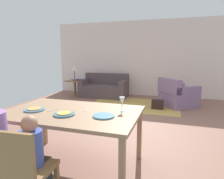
# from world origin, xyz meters

# --- Properties ---
(ground_plane) EXTENTS (7.08, 6.19, 0.02)m
(ground_plane) POSITION_xyz_m (0.00, 0.49, -0.01)
(ground_plane) COLOR #8A5E4F
(back_wall) EXTENTS (7.08, 0.10, 2.70)m
(back_wall) POSITION_xyz_m (0.00, 3.64, 1.35)
(back_wall) COLOR silver
(back_wall) RESTS_ON ground_plane
(dining_table) EXTENTS (1.70, 1.08, 0.76)m
(dining_table) POSITION_xyz_m (-0.26, -1.49, 0.69)
(dining_table) COLOR #9D7857
(dining_table) RESTS_ON ground_plane
(plate_near_man) EXTENTS (0.25, 0.25, 0.02)m
(plate_near_man) POSITION_xyz_m (-0.73, -1.61, 0.77)
(plate_near_man) COLOR teal
(plate_near_man) RESTS_ON dining_table
(pizza_near_man) EXTENTS (0.17, 0.17, 0.01)m
(pizza_near_man) POSITION_xyz_m (-0.73, -1.61, 0.78)
(pizza_near_man) COLOR #DC974B
(pizza_near_man) RESTS_ON plate_near_man
(plate_near_child) EXTENTS (0.25, 0.25, 0.02)m
(plate_near_child) POSITION_xyz_m (-0.26, -1.67, 0.77)
(plate_near_child) COLOR teal
(plate_near_child) RESTS_ON dining_table
(pizza_near_child) EXTENTS (0.17, 0.17, 0.01)m
(pizza_near_child) POSITION_xyz_m (-0.26, -1.67, 0.78)
(pizza_near_child) COLOR gold
(pizza_near_child) RESTS_ON plate_near_child
(plate_near_woman) EXTENTS (0.25, 0.25, 0.02)m
(plate_near_woman) POSITION_xyz_m (0.21, -1.59, 0.77)
(plate_near_woman) COLOR teal
(plate_near_woman) RESTS_ON dining_table
(wine_glass) EXTENTS (0.07, 0.07, 0.19)m
(wine_glass) POSITION_xyz_m (0.35, -1.31, 0.89)
(wine_glass) COLOR silver
(wine_glass) RESTS_ON dining_table
(fork) EXTENTS (0.04, 0.15, 0.01)m
(fork) POSITION_xyz_m (-0.52, -1.54, 0.76)
(fork) COLOR silver
(fork) RESTS_ON dining_table
(knife) EXTENTS (0.05, 0.17, 0.01)m
(knife) POSITION_xyz_m (-0.11, -1.39, 0.76)
(knife) COLOR silver
(knife) RESTS_ON dining_table
(dining_chair_child) EXTENTS (0.45, 0.45, 0.87)m
(dining_chair_child) POSITION_xyz_m (-0.25, -2.39, 0.49)
(dining_chair_child) COLOR olive
(dining_chair_child) RESTS_ON ground_plane
(person_child) EXTENTS (0.22, 0.29, 0.92)m
(person_child) POSITION_xyz_m (-0.26, -2.22, 0.43)
(person_child) COLOR #2A3A45
(person_child) RESTS_ON ground_plane
(area_rug) EXTENTS (2.60, 1.80, 0.01)m
(area_rug) POSITION_xyz_m (-0.14, 2.08, 0.00)
(area_rug) COLOR tan
(area_rug) RESTS_ON ground_plane
(couch) EXTENTS (1.65, 0.86, 0.82)m
(couch) POSITION_xyz_m (-1.42, 2.94, 0.30)
(couch) COLOR #524246
(couch) RESTS_ON ground_plane
(armchair) EXTENTS (1.20, 1.20, 0.82)m
(armchair) POSITION_xyz_m (1.07, 2.25, 0.32)
(armchair) COLOR gray
(armchair) RESTS_ON ground_plane
(side_table) EXTENTS (0.56, 0.56, 0.58)m
(side_table) POSITION_xyz_m (-2.46, 2.68, 0.38)
(side_table) COLOR #826244
(side_table) RESTS_ON ground_plane
(table_lamp) EXTENTS (0.26, 0.26, 0.54)m
(table_lamp) POSITION_xyz_m (-2.46, 2.68, 1.01)
(table_lamp) COLOR #513B33
(table_lamp) RESTS_ON side_table
(book_lower) EXTENTS (0.22, 0.16, 0.03)m
(book_lower) POSITION_xyz_m (-2.30, 2.66, 0.59)
(book_lower) COLOR maroon
(book_lower) RESTS_ON side_table
(book_upper) EXTENTS (0.22, 0.16, 0.03)m
(book_upper) POSITION_xyz_m (-2.27, 2.68, 0.62)
(book_upper) COLOR #2B4C85
(book_upper) RESTS_ON book_lower
(handbag) EXTENTS (0.32, 0.16, 0.26)m
(handbag) POSITION_xyz_m (0.56, 1.78, 0.13)
(handbag) COLOR black
(handbag) RESTS_ON ground_plane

